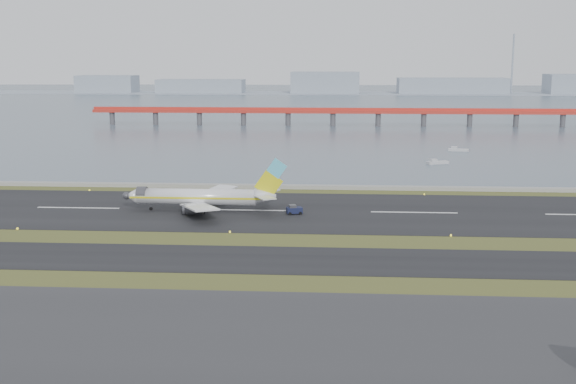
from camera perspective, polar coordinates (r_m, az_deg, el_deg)
ground at (r=142.01m, az=-5.05°, el=-3.97°), size 1000.00×1000.00×0.00m
apron_strip at (r=90.81m, az=-10.46°, el=-12.58°), size 1000.00×50.00×0.10m
taxiway_strip at (r=130.57m, az=-5.85°, el=-5.26°), size 1000.00×18.00×0.10m
runway_strip at (r=170.92m, az=-3.52°, el=-1.45°), size 1000.00×45.00×0.10m
seawall at (r=200.09m, az=-2.44°, el=0.45°), size 1000.00×2.50×1.00m
bay_water at (r=597.29m, az=1.73°, el=7.09°), size 1400.00×800.00×1.30m
red_pier at (r=386.87m, az=3.57°, el=6.31°), size 260.00×5.00×10.20m
far_shoreline at (r=756.46m, az=3.22°, el=8.26°), size 1400.00×80.00×60.50m
airliner at (r=170.21m, az=-6.73°, el=-0.39°), size 38.52×32.89×12.80m
pushback_tug at (r=166.11m, az=0.48°, el=-1.41°), size 3.96×2.90×2.28m
workboat_near at (r=251.03m, az=11.68°, el=2.31°), size 7.98×5.26×1.86m
workboat_far at (r=287.98m, az=13.27°, el=3.28°), size 8.05×4.26×1.87m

